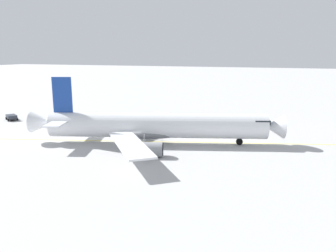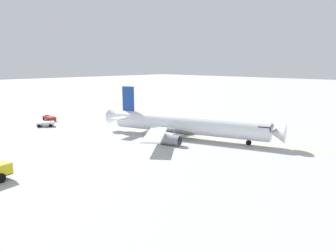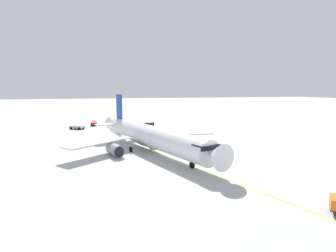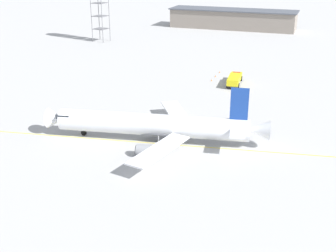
{
  "view_description": "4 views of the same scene",
  "coord_description": "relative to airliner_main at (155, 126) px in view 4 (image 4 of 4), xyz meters",
  "views": [
    {
      "loc": [
        47.62,
        23.32,
        15.01
      ],
      "look_at": [
        -6.71,
        3.65,
        2.33
      ],
      "focal_mm": 36.08,
      "sensor_mm": 36.0,
      "label": 1
    },
    {
      "loc": [
        51.52,
        49.81,
        16.57
      ],
      "look_at": [
        -0.04,
        -0.14,
        2.81
      ],
      "focal_mm": 35.28,
      "sensor_mm": 36.0,
      "label": 2
    },
    {
      "loc": [
        7.71,
        55.81,
        12.4
      ],
      "look_at": [
        -6.82,
        2.35,
        4.9
      ],
      "focal_mm": 29.67,
      "sensor_mm": 36.0,
      "label": 3
    },
    {
      "loc": [
        -70.32,
        -34.1,
        33.19
      ],
      "look_at": [
        -2.4,
        0.21,
        3.18
      ],
      "focal_mm": 47.54,
      "sensor_mm": 36.0,
      "label": 4
    }
  ],
  "objects": [
    {
      "name": "ground_plane",
      "position": [
        2.9,
        -2.66,
        -2.95
      ],
      "size": [
        600.0,
        600.0,
        0.0
      ],
      "primitive_type": "plane",
      "color": "#B2B2B2"
    },
    {
      "name": "terminal_shed",
      "position": [
        130.28,
        29.99,
        1.39
      ],
      "size": [
        21.23,
        58.67,
        8.64
      ],
      "rotation": [
        0.0,
        0.0,
        1.69
      ],
      "color": "gray",
      "rests_on": "ground_plane"
    },
    {
      "name": "fire_tender_truck",
      "position": [
        42.64,
        -0.99,
        -1.41
      ],
      "size": [
        11.27,
        5.16,
        2.5
      ],
      "rotation": [
        0.0,
        0.0,
        0.21
      ],
      "color": "#232326",
      "rests_on": "ground_plane"
    },
    {
      "name": "safety_cone_far",
      "position": [
        52.39,
        6.85,
        -2.68
      ],
      "size": [
        0.36,
        0.36,
        0.55
      ],
      "color": "orange",
      "rests_on": "ground_plane"
    },
    {
      "name": "airliner_main",
      "position": [
        0.0,
        0.0,
        0.0
      ],
      "size": [
        31.99,
        41.16,
        11.05
      ],
      "rotation": [
        0.0,
        0.0,
        1.87
      ],
      "color": "white",
      "rests_on": "ground_plane"
    },
    {
      "name": "taxiway_centreline",
      "position": [
        -0.53,
        -2.92,
        -2.95
      ],
      "size": [
        39.98,
        137.5,
        0.01
      ],
      "rotation": [
        0.0,
        0.0,
        1.85
      ],
      "color": "yellow",
      "rests_on": "ground_plane"
    },
    {
      "name": "safety_cone_near",
      "position": [
        43.23,
        5.73,
        -2.68
      ],
      "size": [
        0.36,
        0.36,
        0.55
      ],
      "color": "orange",
      "rests_on": "ground_plane"
    },
    {
      "name": "safety_cone_mid",
      "position": [
        47.58,
        6.26,
        -2.68
      ],
      "size": [
        0.36,
        0.36,
        0.55
      ],
      "color": "orange",
      "rests_on": "ground_plane"
    }
  ]
}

